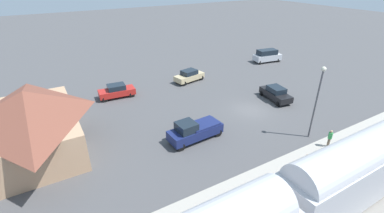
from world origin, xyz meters
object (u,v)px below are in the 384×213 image
(sedan_red, at_px, (117,91))
(sedan_tan, at_px, (189,76))
(station_building, at_px, (31,120))
(suv_silver, at_px, (267,56))
(pedestrian_waiting_far, at_px, (330,137))
(pickup_navy, at_px, (194,130))
(pedestrian_on_platform, at_px, (306,162))
(light_pole_near_platform, at_px, (318,94))
(sedan_black, at_px, (276,93))

(sedan_red, bearing_deg, sedan_tan, -89.25)
(station_building, height_order, suv_silver, station_building)
(pedestrian_waiting_far, height_order, pickup_navy, pickup_navy)
(pedestrian_waiting_far, bearing_deg, sedan_red, 32.58)
(sedan_red, bearing_deg, pedestrian_on_platform, -158.82)
(sedan_tan, distance_m, sedan_red, 10.80)
(pedestrian_on_platform, bearing_deg, suv_silver, -38.52)
(suv_silver, bearing_deg, light_pole_near_platform, 145.46)
(sedan_tan, distance_m, suv_silver, 16.74)
(sedan_red, bearing_deg, suv_silver, -87.01)
(pickup_navy, bearing_deg, pedestrian_on_platform, -150.46)
(suv_silver, bearing_deg, pickup_navy, 121.94)
(sedan_tan, height_order, sedan_red, same)
(suv_silver, height_order, light_pole_near_platform, light_pole_near_platform)
(station_building, distance_m, pedestrian_waiting_far, 26.62)
(pedestrian_waiting_far, bearing_deg, station_building, 59.60)
(station_building, height_order, pedestrian_on_platform, station_building)
(station_building, bearing_deg, light_pole_near_platform, -115.82)
(station_building, relative_size, pedestrian_waiting_far, 7.11)
(light_pole_near_platform, bearing_deg, suv_silver, -34.54)
(pedestrian_waiting_far, xyz_separation_m, sedan_black, (10.11, -3.68, -0.40))
(sedan_black, bearing_deg, sedan_red, 57.59)
(pedestrian_waiting_far, distance_m, pickup_navy, 12.32)
(pickup_navy, bearing_deg, light_pole_near_platform, -117.80)
(sedan_tan, bearing_deg, suv_silver, -85.56)
(pedestrian_waiting_far, relative_size, pickup_navy, 0.31)
(pedestrian_waiting_far, relative_size, sedan_black, 0.36)
(pickup_navy, distance_m, suv_silver, 28.12)
(pedestrian_on_platform, xyz_separation_m, light_pole_near_platform, (3.55, -5.00, 3.32))
(pedestrian_on_platform, distance_m, pickup_navy, 10.14)
(pedestrian_waiting_far, xyz_separation_m, light_pole_near_platform, (2.24, -0.24, 3.32))
(station_building, relative_size, pedestrian_on_platform, 7.11)
(pedestrian_waiting_far, bearing_deg, pickup_navy, 52.41)
(sedan_black, bearing_deg, suv_silver, -40.32)
(station_building, bearing_deg, pedestrian_on_platform, -129.10)
(pickup_navy, bearing_deg, sedan_black, -79.06)
(station_building, xyz_separation_m, sedan_red, (7.51, -9.53, -2.13))
(pickup_navy, bearing_deg, sedan_tan, -27.84)
(pickup_navy, distance_m, light_pole_near_platform, 11.85)
(station_building, xyz_separation_m, light_pole_near_platform, (-11.20, -23.15, 1.59))
(pedestrian_waiting_far, bearing_deg, light_pole_near_platform, -5.98)
(station_building, xyz_separation_m, pedestrian_on_platform, (-14.75, -18.15, -1.73))
(suv_silver, height_order, sedan_red, suv_silver)
(sedan_tan, height_order, suv_silver, suv_silver)
(pedestrian_on_platform, bearing_deg, pedestrian_waiting_far, -74.64)
(pedestrian_on_platform, xyz_separation_m, sedan_black, (11.42, -8.45, -0.40))
(sedan_red, bearing_deg, pedestrian_waiting_far, -147.42)
(station_building, distance_m, sedan_tan, 21.82)
(pedestrian_on_platform, xyz_separation_m, pedestrian_waiting_far, (1.31, -4.76, 0.00))
(pedestrian_on_platform, relative_size, sedan_black, 0.36)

